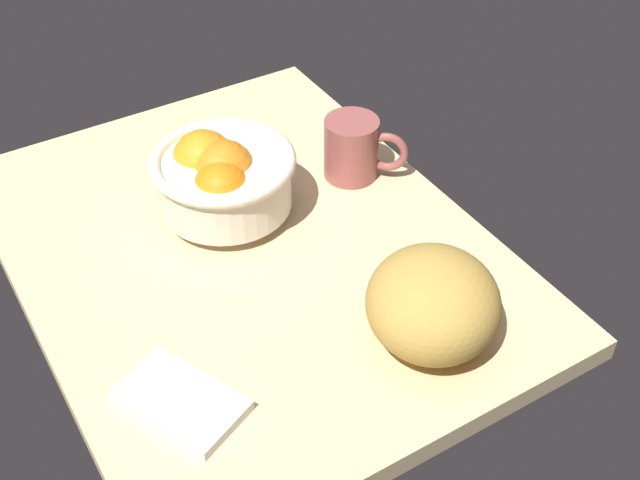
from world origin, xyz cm
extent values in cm
cube|color=#D5B687|center=(0.00, 0.00, -1.50)|extent=(75.77, 57.92, 3.00)
cylinder|color=silver|center=(-7.36, 0.58, 0.84)|extent=(10.02, 10.02, 1.67)
cylinder|color=silver|center=(-7.36, 0.58, 5.23)|extent=(17.96, 17.96, 7.12)
torus|color=silver|center=(-7.36, 0.58, 8.79)|extent=(19.56, 19.56, 1.60)
sphere|color=orange|center=(-10.71, -0.74, 7.13)|extent=(8.80, 8.80, 8.80)
sphere|color=orange|center=(-4.08, -1.40, 6.91)|extent=(7.58, 7.58, 7.58)
sphere|color=orange|center=(-7.36, 0.58, 7.10)|extent=(8.65, 8.65, 8.65)
sphere|color=orange|center=(-7.36, 0.58, 6.96)|extent=(7.87, 7.87, 7.87)
ellipsoid|color=#B48D3E|center=(25.72, 10.51, 5.53)|extent=(22.66, 22.39, 11.06)
cube|color=silver|center=(19.84, -18.61, 0.68)|extent=(15.94, 13.11, 1.36)
cylinder|color=#914A47|center=(-6.10, 20.09, 4.57)|extent=(7.84, 7.84, 9.15)
torus|color=#914A47|center=(-2.66, 23.88, 4.57)|extent=(5.14, 5.49, 6.32)
camera|label=1|loc=(76.02, -35.16, 72.90)|focal=46.78mm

